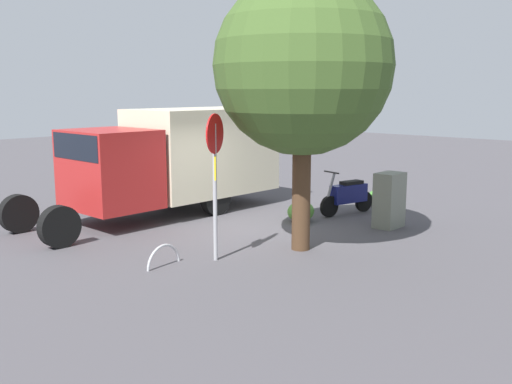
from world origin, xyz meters
name	(u,v)px	position (x,y,z in m)	size (l,w,h in m)	color
ground_plane	(246,233)	(0.00, 0.00, 0.00)	(60.00, 60.00, 0.00)	#48454A
box_truck_near	(175,156)	(-0.36, -2.94, 1.56)	(7.35, 2.28, 2.79)	black
motorcycle	(348,195)	(-3.39, 0.55, 0.52)	(1.79, 0.70, 1.20)	black
stop_sign	(215,164)	(1.98, 1.07, 1.90)	(0.71, 0.33, 2.85)	#9E9EA3
street_tree	(303,66)	(0.23, 1.79, 3.75)	(3.59, 3.59, 5.56)	#47301E
utility_cabinet	(389,200)	(-2.78, 2.14, 0.67)	(0.73, 0.51, 1.33)	slate
bike_rack_hoop	(164,266)	(2.91, 0.61, 0.00)	(0.85, 0.85, 0.05)	#B7B7BC
shrub_near_sign	(377,198)	(-4.95, 0.52, 0.23)	(0.67, 0.55, 0.46)	#3C792D
shrub_mid_verge	(301,211)	(-1.82, 0.19, 0.26)	(0.76, 0.62, 0.52)	#4C8332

